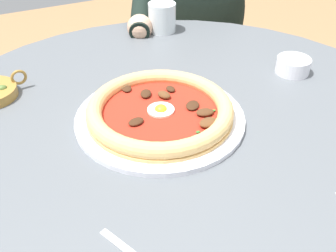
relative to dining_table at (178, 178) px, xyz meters
The scene contains 6 objects.
dining_table is the anchor object (origin of this frame).
pizza_on_plate 0.17m from the dining_table, 42.63° to the right, with size 0.32×0.32×0.04m.
water_glass 0.48m from the dining_table, 111.99° to the right, with size 0.08×0.08×0.08m.
ramekin_capers 0.37m from the dining_table, 169.93° to the right, with size 0.08×0.08×0.04m.
diner_person 0.72m from the dining_table, 121.17° to the right, with size 0.53×0.45×1.13m.
cafe_chair_diner 0.86m from the dining_table, 121.31° to the right, with size 0.55×0.55×0.93m.
Camera 1 is at (0.29, 0.52, 1.18)m, focal length 41.31 mm.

